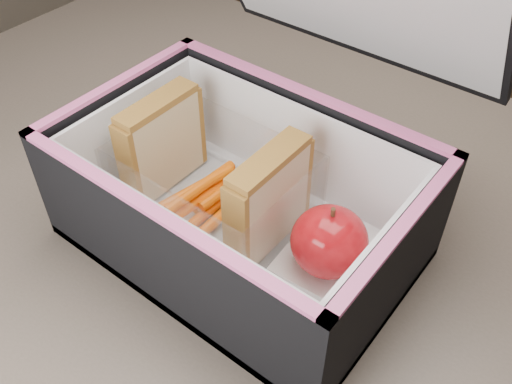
% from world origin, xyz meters
% --- Properties ---
extents(kitchen_table, '(1.20, 0.80, 0.75)m').
position_xyz_m(kitchen_table, '(0.00, 0.00, 0.66)').
color(kitchen_table, brown).
rests_on(kitchen_table, ground).
extents(lunch_bag, '(0.31, 0.30, 0.29)m').
position_xyz_m(lunch_bag, '(-0.05, 0.00, 0.82)').
color(lunch_bag, black).
rests_on(lunch_bag, kitchen_table).
extents(plastic_tub, '(0.17, 0.12, 0.07)m').
position_xyz_m(plastic_tub, '(-0.09, 0.01, 0.80)').
color(plastic_tub, white).
rests_on(plastic_tub, lunch_bag).
extents(sandwich_left, '(0.02, 0.09, 0.10)m').
position_xyz_m(sandwich_left, '(-0.16, 0.01, 0.82)').
color(sandwich_left, '#DBBC84').
rests_on(sandwich_left, plastic_tub).
extents(sandwich_right, '(0.02, 0.09, 0.10)m').
position_xyz_m(sandwich_right, '(-0.03, 0.01, 0.82)').
color(sandwich_right, '#DBBC84').
rests_on(sandwich_right, plastic_tub).
extents(carrot_sticks, '(0.05, 0.14, 0.03)m').
position_xyz_m(carrot_sticks, '(-0.09, 0.00, 0.78)').
color(carrot_sticks, '#D24300').
rests_on(carrot_sticks, plastic_tub).
extents(paper_napkin, '(0.08, 0.08, 0.01)m').
position_xyz_m(paper_napkin, '(0.03, 0.01, 0.77)').
color(paper_napkin, white).
rests_on(paper_napkin, lunch_bag).
extents(red_apple, '(0.09, 0.09, 0.07)m').
position_xyz_m(red_apple, '(0.03, 0.01, 0.80)').
color(red_apple, '#8B040A').
rests_on(red_apple, paper_napkin).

